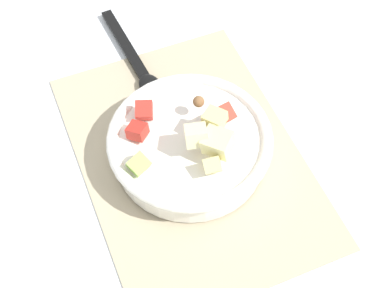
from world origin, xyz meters
TOP-DOWN VIEW (x-y plane):
  - ground_plane at (0.00, 0.00)m, footprint 2.40×2.40m
  - placemat at (0.00, 0.00)m, footprint 0.46×0.32m
  - salad_bowl at (-0.00, -0.00)m, footprint 0.24×0.24m
  - serving_spoon at (0.19, 0.01)m, footprint 0.23×0.04m

SIDE VIEW (x-z plane):
  - ground_plane at x=0.00m, z-range 0.00..0.00m
  - placemat at x=0.00m, z-range 0.00..0.01m
  - serving_spoon at x=0.19m, z-range 0.00..0.02m
  - salad_bowl at x=0.00m, z-range -0.01..0.09m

